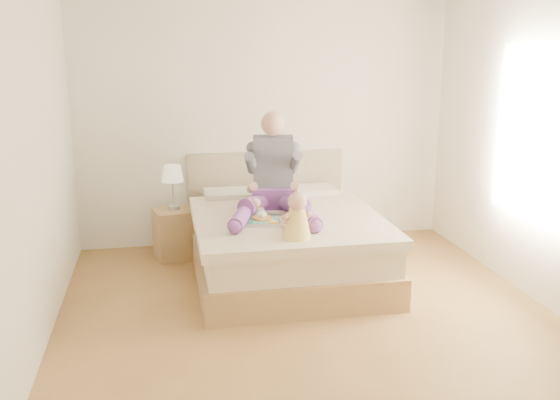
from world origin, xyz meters
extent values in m
cube|color=brown|center=(0.00, 0.00, 0.00)|extent=(4.00, 4.20, 0.01)
cube|color=white|center=(0.00, 2.10, 1.35)|extent=(4.00, 0.02, 2.70)
cube|color=white|center=(0.00, -2.10, 1.35)|extent=(4.00, 0.02, 2.70)
cube|color=white|center=(-2.00, 0.00, 1.35)|extent=(0.02, 4.20, 2.70)
cube|color=white|center=(2.00, 0.00, 1.35)|extent=(0.02, 4.20, 2.70)
cube|color=white|center=(1.99, 0.20, 1.40)|extent=(0.02, 1.30, 1.60)
cube|color=beige|center=(1.98, 0.20, 1.40)|extent=(0.01, 1.18, 1.48)
cube|color=olive|center=(0.00, 1.02, 0.14)|extent=(1.68, 2.13, 0.28)
cube|color=beige|center=(0.00, 1.02, 0.40)|extent=(1.60, 2.05, 0.24)
cube|color=beige|center=(0.00, 0.87, 0.57)|extent=(1.70, 1.80, 0.09)
cube|color=white|center=(-0.38, 1.76, 0.59)|extent=(0.62, 0.40, 0.14)
cube|color=white|center=(0.38, 1.76, 0.59)|extent=(0.62, 0.40, 0.14)
cube|color=gray|center=(0.00, 2.09, 0.50)|extent=(1.70, 0.08, 1.00)
cube|color=olive|center=(-1.00, 1.70, 0.25)|extent=(0.48, 0.44, 0.50)
cylinder|color=#ACAFB3|center=(-1.01, 1.72, 0.52)|extent=(0.12, 0.12, 0.04)
cylinder|color=#ACAFB3|center=(-1.01, 1.72, 0.67)|extent=(0.02, 0.02, 0.25)
cone|color=beige|center=(-1.01, 1.72, 0.88)|extent=(0.22, 0.22, 0.16)
cube|color=#62327D|center=(-0.06, 1.26, 0.70)|extent=(0.44, 0.38, 0.19)
cube|color=#3D3D45|center=(-0.05, 1.32, 1.03)|extent=(0.41, 0.29, 0.50)
sphere|color=tan|center=(-0.06, 1.29, 1.41)|extent=(0.23, 0.23, 0.23)
cylinder|color=#62327D|center=(-0.27, 1.03, 0.69)|extent=(0.40, 0.55, 0.23)
cylinder|color=#62327D|center=(-0.46, 0.66, 0.68)|extent=(0.28, 0.50, 0.13)
sphere|color=#62327D|center=(-0.54, 0.44, 0.67)|extent=(0.12, 0.12, 0.12)
cylinder|color=#3D3D45|center=(-0.29, 1.21, 1.05)|extent=(0.17, 0.33, 0.26)
cylinder|color=tan|center=(-0.31, 1.01, 0.86)|extent=(0.10, 0.33, 0.17)
sphere|color=tan|center=(-0.30, 0.85, 0.76)|extent=(0.09, 0.09, 0.09)
cylinder|color=#62327D|center=(0.06, 0.98, 0.69)|extent=(0.26, 0.56, 0.23)
cylinder|color=#62327D|center=(0.12, 0.57, 0.68)|extent=(0.14, 0.49, 0.13)
sphere|color=#62327D|center=(0.13, 0.33, 0.67)|extent=(0.12, 0.12, 0.12)
cylinder|color=#3D3D45|center=(0.13, 1.14, 1.05)|extent=(0.11, 0.32, 0.26)
cylinder|color=tan|center=(0.09, 0.94, 0.86)|extent=(0.16, 0.33, 0.17)
sphere|color=tan|center=(0.03, 0.79, 0.76)|extent=(0.09, 0.09, 0.09)
cube|color=#ACAFB3|center=(-0.17, 0.70, 0.62)|extent=(0.54, 0.48, 0.01)
cylinder|color=#41BCAA|center=(-0.26, 0.74, 0.63)|extent=(0.27, 0.27, 0.01)
cylinder|color=gold|center=(-0.26, 0.74, 0.65)|extent=(0.18, 0.18, 0.02)
cylinder|color=white|center=(-0.27, 0.87, 0.67)|extent=(0.08, 0.08, 0.09)
torus|color=white|center=(-0.23, 0.86, 0.67)|extent=(0.03, 0.06, 0.06)
cylinder|color=#936748|center=(-0.27, 0.87, 0.71)|extent=(0.07, 0.07, 0.01)
cylinder|color=white|center=(-0.04, 0.73, 0.63)|extent=(0.15, 0.15, 0.01)
cube|color=gold|center=(-0.04, 0.73, 0.64)|extent=(0.10, 0.10, 0.02)
cylinder|color=white|center=(-0.19, 0.59, 0.63)|extent=(0.15, 0.15, 0.01)
ellipsoid|color=#A9122F|center=(-0.17, 0.58, 0.64)|extent=(0.04, 0.03, 0.01)
cylinder|color=white|center=(0.02, 0.70, 0.68)|extent=(0.07, 0.07, 0.12)
cylinder|color=orange|center=(0.02, 0.70, 0.68)|extent=(0.07, 0.07, 0.11)
cylinder|color=white|center=(-0.06, 0.55, 0.64)|extent=(0.07, 0.07, 0.04)
cylinder|color=#48220A|center=(-0.06, 0.55, 0.64)|extent=(0.06, 0.06, 0.03)
cone|color=#E5BE48|center=(-0.05, 0.23, 0.74)|extent=(0.23, 0.23, 0.25)
sphere|color=tan|center=(-0.05, 0.23, 0.92)|extent=(0.15, 0.15, 0.15)
cylinder|color=tan|center=(-0.11, 0.34, 0.65)|extent=(0.05, 0.18, 0.06)
sphere|color=tan|center=(-0.13, 0.42, 0.65)|extent=(0.05, 0.05, 0.05)
cylinder|color=tan|center=(-0.15, 0.23, 0.78)|extent=(0.06, 0.13, 0.11)
cylinder|color=tan|center=(-0.03, 0.35, 0.65)|extent=(0.10, 0.18, 0.06)
sphere|color=tan|center=(-0.04, 0.44, 0.65)|extent=(0.05, 0.05, 0.05)
cylinder|color=tan|center=(0.03, 0.25, 0.78)|extent=(0.09, 0.13, 0.11)
camera|label=1|loc=(-1.11, -4.50, 2.17)|focal=40.00mm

